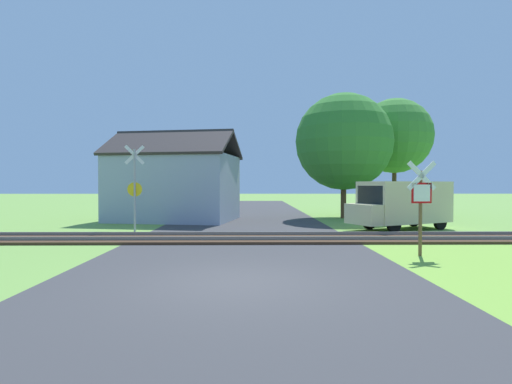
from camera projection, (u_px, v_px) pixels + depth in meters
ground_plane at (237, 283)px, 8.56m from camera, size 160.00×160.00×0.00m
road_asphalt at (239, 264)px, 10.56m from camera, size 8.38×80.00×0.01m
rail_track at (243, 238)px, 15.15m from camera, size 60.00×2.60×0.22m
stop_sign_near at (421, 200)px, 11.68m from camera, size 0.88×0.16×2.80m
crossing_sign_far at (135, 184)px, 17.77m from camera, size 0.86×0.24×3.87m
house at (175, 186)px, 23.32m from camera, size 7.90×6.42×5.27m
tree_far at (395, 136)px, 27.14m from camera, size 5.06×5.06×7.93m
tree_right at (344, 142)px, 24.74m from camera, size 5.99×5.99×7.74m
mail_truck at (402, 203)px, 18.51m from camera, size 5.22×3.75×2.24m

